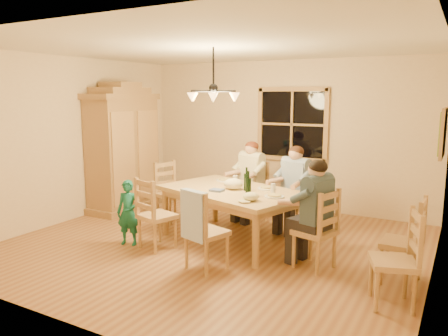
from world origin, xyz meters
The scene contains 33 objects.
floor centered at (0.00, 0.00, 0.00)m, with size 5.50×5.50×0.00m, color #925A35.
ceiling centered at (0.00, 0.00, 2.70)m, with size 5.50×5.00×0.02m, color white.
wall_back centered at (0.00, 2.50, 1.35)m, with size 5.50×0.02×2.70m, color beige.
wall_left centered at (-2.75, 0.00, 1.35)m, with size 0.02×5.00×2.70m, color beige.
wall_right centered at (2.75, 0.00, 1.35)m, with size 0.02×5.00×2.70m, color beige.
window centered at (0.20, 2.47, 1.55)m, with size 1.30×0.06×1.30m.
painting centered at (2.71, 1.20, 1.60)m, with size 0.06×0.78×0.64m.
chandelier centered at (0.00, 0.00, 2.08)m, with size 0.77×0.68×0.71m.
armoire centered at (-2.42, 0.89, 1.06)m, with size 0.66×1.40×2.30m.
dining_table centered at (0.14, 0.28, 0.66)m, with size 2.27×1.75×0.76m.
chair_far_left centered at (-0.07, 1.33, 0.30)m, with size 0.54×0.53×0.99m.
chair_far_right centered at (0.78, 1.08, 0.30)m, with size 0.54×0.53×0.99m.
chair_near_left centered at (-0.61, -0.49, 0.30)m, with size 0.54×0.53×0.99m.
chair_near_right centered at (0.35, -0.77, 0.30)m, with size 0.54×0.53×0.99m.
chair_end_left centered at (-1.20, 0.67, 0.30)m, with size 0.53×0.54×0.99m.
chair_end_right centered at (1.48, -0.12, 0.30)m, with size 0.53×0.54×0.99m.
adult_woman centered at (-0.07, 1.33, 0.84)m, with size 0.48×0.51×0.87m.
adult_plaid_man centered at (0.78, 1.08, 0.84)m, with size 0.48×0.51×0.87m.
adult_slate_man centered at (1.48, -0.12, 0.84)m, with size 0.51×0.48×0.87m.
towel centered at (0.30, -0.96, 0.70)m, with size 0.38×0.10×0.58m, color #ACC1E9.
wine_bottle_a centered at (0.35, 0.30, 0.93)m, with size 0.08×0.08×0.33m, color black.
wine_bottle_b centered at (0.51, 0.03, 0.93)m, with size 0.08×0.08×0.33m, color black.
plate_woman centered at (-0.26, 0.75, 0.77)m, with size 0.26×0.26×0.02m, color white.
plate_plaid centered at (0.57, 0.52, 0.77)m, with size 0.26×0.26×0.02m, color white.
plate_slate centered at (0.85, 0.11, 0.77)m, with size 0.26×0.26×0.02m, color white.
wine_glass_a centered at (0.03, 0.58, 0.83)m, with size 0.06×0.06×0.14m, color silver.
wine_glass_b centered at (0.76, 0.30, 0.83)m, with size 0.06×0.06×0.14m, color silver.
cap centered at (0.67, -0.21, 0.82)m, with size 0.20×0.20×0.11m, color #CBC187.
napkin centered at (0.02, 0.05, 0.78)m, with size 0.18×0.14×0.03m, color #536399.
cloth_bundle centered at (0.15, 0.28, 0.84)m, with size 0.28×0.22×0.15m, color beige.
child centered at (-1.05, -0.56, 0.46)m, with size 0.33×0.22×0.92m, color #176B5C.
chair_spare_front centered at (2.45, -0.68, 0.30)m, with size 0.54×0.55×0.99m.
chair_spare_back centered at (2.45, -0.05, 0.30)m, with size 0.44×0.46×0.99m.
Camera 1 is at (2.98, -5.06, 2.08)m, focal length 35.00 mm.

